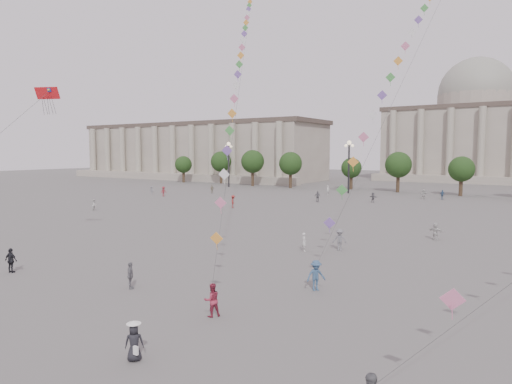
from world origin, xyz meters
The scene contains 26 objects.
ground centered at (0.00, 0.00, 0.00)m, with size 360.00×360.00×0.00m, color #4E4B49.
hall_west centered at (-75.00, 93.89, 8.43)m, with size 84.00×26.22×17.20m.
hall_central centered at (0.00, 129.22, 14.23)m, with size 48.30×34.30×35.50m.
tree_row centered at (0.00, 78.00, 5.39)m, with size 137.12×5.12×8.00m.
lamp_post_far_west centered at (-45.00, 70.00, 7.35)m, with size 2.00×0.90×10.65m.
lamp_post_mid_west centered at (-15.00, 70.00, 7.35)m, with size 2.00×0.90×10.65m.
person_crowd_0 centered at (3.31, 68.00, 0.84)m, with size 0.98×0.41×1.68m, color #345175.
person_crowd_1 centered at (-35.68, 24.68, 0.82)m, with size 0.80×0.62×1.64m, color silver.
person_crowd_2 centered at (-42.00, 45.11, 0.93)m, with size 1.21×0.69×1.87m, color maroon.
person_crowd_4 centered at (0.37, 66.86, 0.87)m, with size 1.62×0.51×1.74m, color beige.
person_crowd_6 centered at (4.27, 19.02, 0.95)m, with size 1.22×0.70×1.89m, color slate.
person_crowd_7 centered at (10.19, 28.49, 0.84)m, with size 1.55×0.49×1.67m, color silver.
person_crowd_10 centered at (-17.07, 64.60, 0.91)m, with size 0.66×0.44×1.82m, color silver.
person_crowd_12 centered at (-5.44, 56.76, 0.83)m, with size 1.54×0.49×1.66m, color slate.
person_crowd_13 centered at (1.84, 17.10, 0.80)m, with size 0.58×0.38×1.60m, color silver.
person_crowd_16 centered at (-13.50, 52.29, 0.91)m, with size 1.07×0.44×1.82m, color #5B5A5F.
person_crowd_17 centered at (-20.77, 38.11, 0.96)m, with size 1.24×0.71×1.91m, color maroon.
person_crowd_20 centered at (-38.51, 55.37, 0.80)m, with size 0.94×0.39×1.60m, color #7F7557.
person_crowd_21 centered at (-46.90, 46.81, 0.83)m, with size 1.07×0.62×1.66m, color slate.
tourist_3 centered at (-2.37, 1.67, 0.84)m, with size 0.99×0.41×1.68m, color slate.
tourist_4 centered at (-12.33, -0.29, 0.87)m, with size 1.02×0.43×1.75m, color black.
kite_flyer_0 centered at (4.86, 0.68, 0.88)m, with size 0.85×0.67×1.76m, color maroon.
kite_flyer_1 centered at (7.45, 7.63, 0.94)m, with size 1.22×0.70×1.89m, color #335072.
hat_person centered at (5.32, -4.98, 0.83)m, with size 0.89×0.88×1.69m.
dragon_kite centered at (-18.72, 6.97, 12.88)m, with size 2.22×8.17×19.28m.
kite_train_west centered at (-11.73, 28.06, 21.97)m, with size 31.74×51.37×72.18m.
Camera 1 is at (19.22, -17.33, 8.54)m, focal length 32.00 mm.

